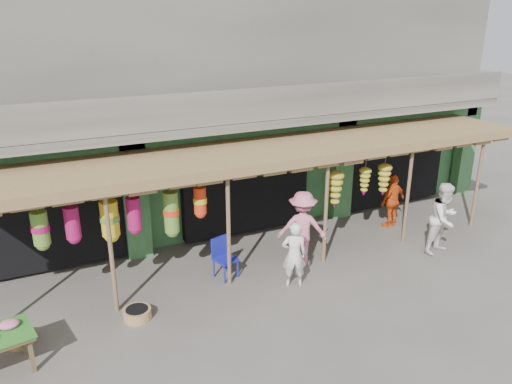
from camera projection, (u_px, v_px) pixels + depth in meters
name	position (u px, v px, depth m)	size (l,w,h in m)	color
ground	(284.00, 266.00, 12.03)	(80.00, 80.00, 0.00)	#514C47
building	(208.00, 97.00, 15.02)	(16.40, 6.80, 7.00)	gray
awning	(264.00, 156.00, 11.78)	(14.00, 2.70, 2.79)	brown
blue_chair	(223.00, 255.00, 11.41)	(0.57, 0.58, 0.95)	#171C99
basket_mid	(137.00, 314.00, 9.93)	(0.56, 0.56, 0.22)	olive
basket_right	(19.00, 339.00, 9.17)	(0.50, 0.50, 0.23)	olive
person_front	(294.00, 254.00, 10.95)	(0.55, 0.36, 1.52)	silver
person_right	(444.00, 218.00, 12.44)	(0.90, 0.70, 1.84)	silver
person_vendor	(393.00, 201.00, 14.02)	(0.91, 0.38, 1.55)	#E25015
person_shopper	(302.00, 228.00, 11.95)	(1.17, 0.68, 1.82)	#CE6D88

